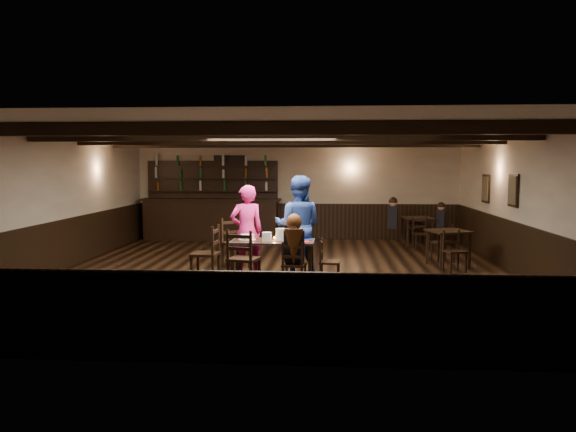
# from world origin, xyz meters

# --- Properties ---
(ground) EXTENTS (10.00, 10.00, 0.00)m
(ground) POSITION_xyz_m (0.00, 0.00, 0.00)
(ground) COLOR black
(ground) RESTS_ON ground
(room_shell) EXTENTS (9.02, 10.02, 2.71)m
(room_shell) POSITION_xyz_m (0.01, 0.04, 1.75)
(room_shell) COLOR beige
(room_shell) RESTS_ON ground
(dining_table) EXTENTS (1.49, 0.77, 0.75)m
(dining_table) POSITION_xyz_m (-0.13, -0.83, 0.66)
(dining_table) COLOR black
(dining_table) RESTS_ON ground
(chair_near_left) EXTENTS (0.58, 0.56, 1.02)m
(chair_near_left) POSITION_xyz_m (-0.58, -1.51, 0.60)
(chair_near_left) COLOR black
(chair_near_left) RESTS_ON ground
(chair_near_right) EXTENTS (0.43, 0.41, 0.82)m
(chair_near_right) POSITION_xyz_m (0.28, -1.41, 0.48)
(chair_near_right) COLOR black
(chair_near_right) RESTS_ON ground
(chair_end_left) EXTENTS (0.48, 0.51, 1.03)m
(chair_end_left) POSITION_xyz_m (-1.24, -0.95, 0.60)
(chair_end_left) COLOR black
(chair_end_left) RESTS_ON ground
(chair_end_right) EXTENTS (0.38, 0.40, 0.80)m
(chair_end_right) POSITION_xyz_m (0.83, -0.96, 0.47)
(chair_end_right) COLOR black
(chair_end_right) RESTS_ON ground
(chair_far_pushed) EXTENTS (0.65, 0.65, 1.02)m
(chair_far_pushed) POSITION_xyz_m (-1.07, 0.57, 0.59)
(chair_far_pushed) COLOR black
(chair_far_pushed) RESTS_ON ground
(woman_pink) EXTENTS (0.74, 0.63, 1.73)m
(woman_pink) POSITION_xyz_m (-0.65, -0.42, 0.86)
(woman_pink) COLOR #D51983
(woman_pink) RESTS_ON ground
(man_blue) EXTENTS (1.00, 0.83, 1.90)m
(man_blue) POSITION_xyz_m (0.30, -0.24, 0.95)
(man_blue) COLOR navy
(man_blue) RESTS_ON ground
(seated_person) EXTENTS (0.35, 0.52, 0.85)m
(seated_person) POSITION_xyz_m (0.29, -1.36, 0.84)
(seated_person) COLOR black
(seated_person) RESTS_ON ground
(cake) EXTENTS (0.31, 0.31, 0.10)m
(cake) POSITION_xyz_m (-0.59, -0.77, 0.80)
(cake) COLOR white
(cake) RESTS_ON dining_table
(plate_stack_a) EXTENTS (0.17, 0.17, 0.16)m
(plate_stack_a) POSITION_xyz_m (-0.22, -0.92, 0.83)
(plate_stack_a) COLOR white
(plate_stack_a) RESTS_ON dining_table
(plate_stack_b) EXTENTS (0.18, 0.18, 0.21)m
(plate_stack_b) POSITION_xyz_m (0.02, -0.80, 0.86)
(plate_stack_b) COLOR white
(plate_stack_b) RESTS_ON dining_table
(tea_light) EXTENTS (0.05, 0.05, 0.06)m
(tea_light) POSITION_xyz_m (-0.10, -0.74, 0.78)
(tea_light) COLOR #A5A8AD
(tea_light) RESTS_ON dining_table
(salt_shaker) EXTENTS (0.04, 0.04, 0.09)m
(salt_shaker) POSITION_xyz_m (0.24, -0.91, 0.80)
(salt_shaker) COLOR silver
(salt_shaker) RESTS_ON dining_table
(pepper_shaker) EXTENTS (0.04, 0.04, 0.09)m
(pepper_shaker) POSITION_xyz_m (0.26, -0.88, 0.80)
(pepper_shaker) COLOR #A5A8AD
(pepper_shaker) RESTS_ON dining_table
(drink_glass) EXTENTS (0.08, 0.08, 0.12)m
(drink_glass) POSITION_xyz_m (0.17, -0.67, 0.81)
(drink_glass) COLOR silver
(drink_glass) RESTS_ON dining_table
(menu_red) EXTENTS (0.40, 0.35, 0.00)m
(menu_red) POSITION_xyz_m (0.40, -0.97, 0.75)
(menu_red) COLOR maroon
(menu_red) RESTS_ON dining_table
(menu_blue) EXTENTS (0.38, 0.30, 0.00)m
(menu_blue) POSITION_xyz_m (0.43, -0.67, 0.75)
(menu_blue) COLOR #0E1849
(menu_blue) RESTS_ON dining_table
(bar_counter) EXTENTS (3.88, 0.70, 2.20)m
(bar_counter) POSITION_xyz_m (-2.38, 4.72, 0.73)
(bar_counter) COLOR black
(bar_counter) RESTS_ON ground
(back_table_a) EXTENTS (0.94, 0.94, 0.75)m
(back_table_a) POSITION_xyz_m (3.35, 0.98, 0.64)
(back_table_a) COLOR black
(back_table_a) RESTS_ON ground
(back_table_b) EXTENTS (0.80, 0.80, 0.75)m
(back_table_b) POSITION_xyz_m (3.15, 3.77, 0.64)
(back_table_b) COLOR black
(back_table_b) RESTS_ON ground
(bg_patron_left) EXTENTS (0.30, 0.42, 0.80)m
(bg_patron_left) POSITION_xyz_m (2.53, 3.77, 0.87)
(bg_patron_left) COLOR black
(bg_patron_left) RESTS_ON ground
(bg_patron_right) EXTENTS (0.30, 0.38, 0.68)m
(bg_patron_right) POSITION_xyz_m (3.74, 3.68, 0.80)
(bg_patron_right) COLOR black
(bg_patron_right) RESTS_ON ground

